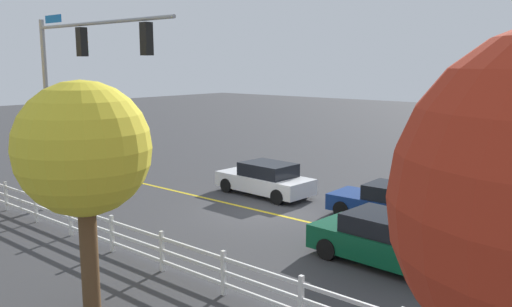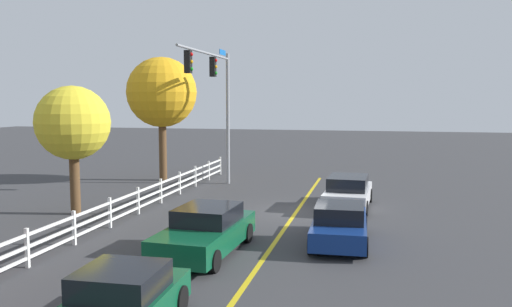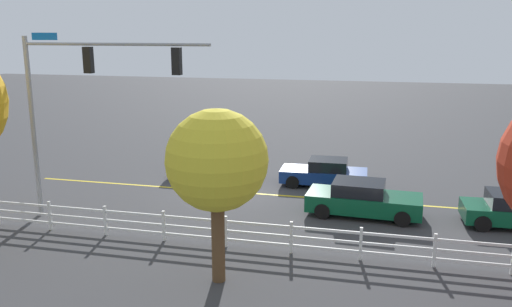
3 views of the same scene
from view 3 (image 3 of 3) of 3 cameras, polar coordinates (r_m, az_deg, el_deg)
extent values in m
plane|color=#38383A|center=(25.48, -3.04, -4.13)|extent=(120.00, 120.00, 0.00)
cube|color=gold|center=(24.68, 5.92, -4.75)|extent=(28.00, 0.16, 0.01)
cylinder|color=gray|center=(23.28, -22.90, 2.51)|extent=(0.20, 0.20, 7.35)
cylinder|color=gray|center=(20.90, -15.10, 11.32)|extent=(7.63, 0.12, 0.12)
cube|color=#0C59B2|center=(22.41, -21.87, 11.65)|extent=(1.10, 0.03, 0.28)
cube|color=black|center=(21.47, -17.64, 9.59)|extent=(0.32, 0.28, 1.00)
sphere|color=red|center=(21.59, -17.49, 10.47)|extent=(0.17, 0.17, 0.17)
sphere|color=orange|center=(21.60, -17.43, 9.62)|extent=(0.17, 0.17, 0.17)
sphere|color=#148C19|center=(21.62, -17.37, 8.78)|extent=(0.17, 0.17, 0.17)
cube|color=black|center=(19.86, -8.55, 9.82)|extent=(0.32, 0.28, 1.00)
sphere|color=red|center=(19.99, -8.42, 10.76)|extent=(0.17, 0.17, 0.17)
sphere|color=orange|center=(20.00, -8.39, 9.85)|extent=(0.17, 0.17, 0.17)
sphere|color=#148C19|center=(20.02, -8.35, 8.93)|extent=(0.17, 0.17, 0.17)
cube|color=navy|center=(26.52, 7.31, -2.36)|extent=(4.29, 1.85, 0.61)
cube|color=black|center=(26.36, 7.80, -1.18)|extent=(1.88, 1.61, 0.53)
cylinder|color=black|center=(25.95, 3.97, -3.09)|extent=(0.65, 0.24, 0.64)
cylinder|color=black|center=(27.49, 4.44, -2.17)|extent=(0.65, 0.24, 0.64)
cylinder|color=black|center=(25.73, 10.35, -3.42)|extent=(0.65, 0.24, 0.64)
cylinder|color=black|center=(27.28, 10.46, -2.47)|extent=(0.65, 0.24, 0.64)
cube|color=silver|center=(27.71, -4.82, -1.56)|extent=(4.52, 2.02, 0.66)
cube|color=black|center=(27.48, -4.41, -0.36)|extent=(2.31, 1.73, 0.57)
cylinder|color=black|center=(27.59, -8.37, -2.22)|extent=(0.65, 0.25, 0.64)
cylinder|color=black|center=(29.08, -6.99, -1.38)|extent=(0.65, 0.25, 0.64)
cylinder|color=black|center=(26.51, -2.42, -2.72)|extent=(0.65, 0.25, 0.64)
cylinder|color=black|center=(28.05, -1.31, -1.82)|extent=(0.65, 0.25, 0.64)
cube|color=#0C4C2D|center=(22.54, 11.56, -5.17)|extent=(4.77, 2.14, 0.71)
cube|color=black|center=(22.38, 11.04, -3.62)|extent=(2.18, 1.81, 0.53)
cylinder|color=black|center=(23.40, 15.62, -5.37)|extent=(0.65, 0.25, 0.64)
cylinder|color=black|center=(21.72, 15.51, -6.81)|extent=(0.65, 0.25, 0.64)
cylinder|color=black|center=(23.63, 7.88, -4.82)|extent=(0.65, 0.25, 0.64)
cylinder|color=black|center=(21.97, 7.16, -6.19)|extent=(0.65, 0.25, 0.64)
cube|color=black|center=(23.03, 25.82, -4.48)|extent=(1.73, 1.67, 0.53)
cylinder|color=black|center=(23.79, 22.48, -5.60)|extent=(0.65, 0.24, 0.64)
cylinder|color=black|center=(22.22, 23.26, -6.96)|extent=(0.65, 0.24, 0.64)
cube|color=white|center=(18.40, 18.72, -9.87)|extent=(0.10, 0.10, 1.15)
cube|color=white|center=(18.30, 11.24, -9.52)|extent=(0.10, 0.10, 1.15)
cube|color=white|center=(18.51, 3.82, -9.02)|extent=(0.10, 0.10, 1.15)
cube|color=white|center=(19.02, -3.29, -8.40)|extent=(0.10, 0.10, 1.15)
cube|color=white|center=(19.79, -9.91, -7.70)|extent=(0.10, 0.10, 1.15)
cube|color=white|center=(20.81, -15.95, -6.98)|extent=(0.10, 0.10, 1.15)
cube|color=white|center=(22.03, -21.35, -6.26)|extent=(0.10, 0.10, 1.15)
cube|color=white|center=(18.59, 0.22, -7.65)|extent=(26.00, 0.06, 0.09)
cube|color=white|center=(18.72, 0.22, -8.65)|extent=(26.00, 0.06, 0.09)
cube|color=white|center=(18.84, 0.22, -9.56)|extent=(26.00, 0.06, 0.09)
cylinder|color=brown|center=(16.30, -4.10, -9.25)|extent=(0.41, 0.41, 2.69)
sphere|color=yellow|center=(15.53, -4.25, -0.72)|extent=(3.06, 3.06, 3.06)
camera|label=1|loc=(10.08, 48.27, -1.77)|focal=36.88mm
camera|label=2|loc=(30.28, 42.05, 4.50)|focal=36.24mm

